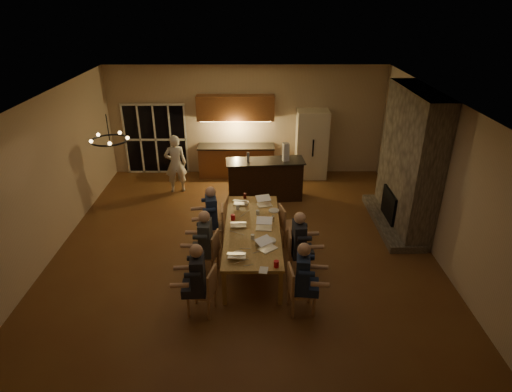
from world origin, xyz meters
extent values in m
plane|color=brown|center=(0.00, 0.00, 0.00)|extent=(9.00, 9.00, 0.00)
cube|color=tan|center=(0.00, 4.52, 1.60)|extent=(8.00, 0.04, 3.20)
cube|color=tan|center=(-4.02, 0.00, 1.60)|extent=(0.04, 9.00, 3.20)
cube|color=tan|center=(4.02, 0.00, 1.60)|extent=(0.04, 9.00, 3.20)
cube|color=white|center=(0.00, 0.00, 3.22)|extent=(8.00, 9.00, 0.04)
cube|color=black|center=(-2.70, 4.47, 1.05)|extent=(1.86, 0.08, 2.10)
cube|color=#72675A|center=(3.70, 1.20, 1.60)|extent=(0.58, 2.50, 3.20)
cube|color=beige|center=(1.90, 4.15, 1.00)|extent=(0.90, 0.68, 2.00)
cube|color=tan|center=(0.19, -0.28, 0.38)|extent=(1.10, 2.93, 0.75)
cube|color=black|center=(0.51, 2.62, 0.54)|extent=(2.07, 0.85, 1.08)
imported|color=silver|center=(-1.91, 3.11, 0.81)|extent=(0.65, 0.49, 1.61)
torus|color=black|center=(-2.23, -0.75, 2.75)|extent=(0.64, 0.64, 0.03)
cylinder|color=silver|center=(0.19, -0.71, 0.80)|extent=(0.07, 0.07, 0.10)
cylinder|color=silver|center=(0.30, 0.29, 0.80)|extent=(0.08, 0.08, 0.10)
cylinder|color=silver|center=(-0.13, 0.53, 0.80)|extent=(0.08, 0.08, 0.10)
cylinder|color=red|center=(0.60, -1.62, 0.81)|extent=(0.09, 0.09, 0.12)
cylinder|color=red|center=(-0.22, 0.06, 0.81)|extent=(0.09, 0.09, 0.12)
cylinder|color=#B2B2B7|center=(0.27, -0.94, 0.81)|extent=(0.07, 0.07, 0.12)
cylinder|color=#3F0F0C|center=(0.01, 1.08, 0.81)|extent=(0.07, 0.07, 0.12)
cylinder|color=#B2B2B7|center=(0.60, -0.01, 0.81)|extent=(0.07, 0.07, 0.12)
cylinder|color=silver|center=(0.51, -0.77, 0.76)|extent=(0.25, 0.25, 0.02)
cylinder|color=silver|center=(-0.06, -1.24, 0.76)|extent=(0.23, 0.23, 0.02)
cylinder|color=silver|center=(0.65, 0.46, 0.76)|extent=(0.23, 0.23, 0.02)
cube|color=white|center=(0.38, -1.73, 0.76)|extent=(0.17, 0.22, 0.01)
cylinder|color=#99999E|center=(0.07, 2.59, 1.20)|extent=(0.07, 0.07, 0.24)
cube|color=silver|center=(1.03, 2.63, 1.32)|extent=(0.18, 0.18, 0.47)
camera|label=1|loc=(0.22, -7.72, 5.04)|focal=30.00mm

